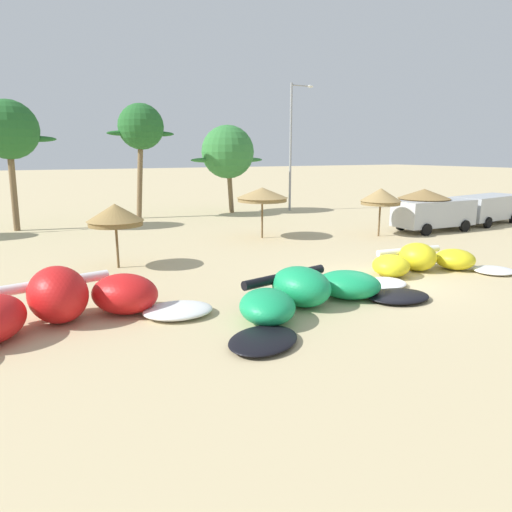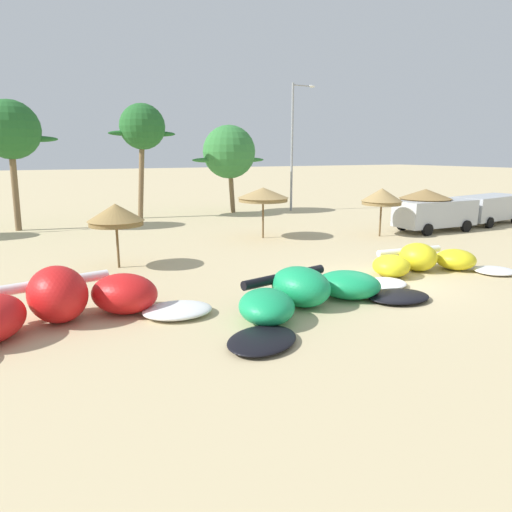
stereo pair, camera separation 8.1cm
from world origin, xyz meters
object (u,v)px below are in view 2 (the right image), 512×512
(parked_car_second, at_px, (434,213))
(lamppost_west_center, at_px, (294,141))
(parked_van, at_px, (487,207))
(palm_left_of_gap, at_px, (142,128))
(kite_left_of_center, at_px, (424,262))
(kite_far_left, at_px, (63,304))
(beach_umbrella_near_van, at_px, (116,215))
(beach_umbrella_middle, at_px, (263,194))
(kite_left, at_px, (310,294))
(palm_left, at_px, (10,131))
(palm_center_left, at_px, (229,152))
(beach_umbrella_outermost, at_px, (425,195))
(beach_umbrella_near_palms, at_px, (382,196))

(parked_car_second, xyz_separation_m, lamppost_west_center, (-1.86, 12.53, 4.38))
(parked_van, distance_m, palm_left_of_gap, 23.67)
(kite_left_of_center, bearing_deg, kite_far_left, 177.75)
(kite_far_left, bearing_deg, palm_left_of_gap, 69.38)
(kite_far_left, bearing_deg, beach_umbrella_near_van, 65.65)
(beach_umbrella_middle, distance_m, parked_van, 15.59)
(parked_car_second, bearing_deg, kite_left, -150.31)
(parked_van, distance_m, palm_left, 29.70)
(palm_left, bearing_deg, palm_center_left, 7.07)
(kite_left, relative_size, beach_umbrella_outermost, 2.57)
(beach_umbrella_near_van, bearing_deg, beach_umbrella_middle, 20.58)
(kite_left, xyz_separation_m, palm_center_left, (7.39, 21.82, 4.14))
(beach_umbrella_middle, height_order, palm_center_left, palm_center_left)
(kite_left_of_center, bearing_deg, beach_umbrella_middle, 101.30)
(kite_left_of_center, xyz_separation_m, beach_umbrella_middle, (-1.90, 9.51, 1.94))
(palm_left, height_order, lamppost_west_center, lamppost_west_center)
(kite_left, relative_size, beach_umbrella_near_palms, 2.95)
(parked_car_second, bearing_deg, beach_umbrella_middle, 164.42)
(beach_umbrella_near_van, distance_m, palm_left_of_gap, 15.48)
(beach_umbrella_near_palms, bearing_deg, parked_car_second, -2.54)
(beach_umbrella_middle, height_order, palm_left_of_gap, palm_left_of_gap)
(kite_left_of_center, height_order, beach_umbrella_outermost, beach_umbrella_outermost)
(parked_car_second, bearing_deg, palm_left, 151.35)
(kite_left, relative_size, parked_car_second, 1.57)
(parked_car_second, relative_size, palm_left, 0.66)
(palm_left_of_gap, xyz_separation_m, lamppost_west_center, (11.60, -1.22, -0.76))
(parked_car_second, bearing_deg, parked_van, 4.48)
(parked_van, height_order, palm_left_of_gap, palm_left_of_gap)
(palm_center_left, distance_m, lamppost_west_center, 5.30)
(kite_left, height_order, palm_left_of_gap, palm_left_of_gap)
(parked_car_second, distance_m, palm_left_of_gap, 19.92)
(palm_left_of_gap, bearing_deg, palm_center_left, -1.06)
(beach_umbrella_near_van, bearing_deg, kite_left_of_center, -31.76)
(palm_left, bearing_deg, palm_left_of_gap, 13.37)
(beach_umbrella_near_palms, height_order, beach_umbrella_outermost, beach_umbrella_near_palms)
(kite_left, bearing_deg, parked_car_second, 29.69)
(kite_far_left, distance_m, lamppost_west_center, 27.23)
(palm_left_of_gap, bearing_deg, kite_left_of_center, -75.20)
(beach_umbrella_near_palms, xyz_separation_m, beach_umbrella_outermost, (3.83, 0.43, -0.13))
(kite_far_left, height_order, beach_umbrella_outermost, beach_umbrella_outermost)
(beach_umbrella_outermost, relative_size, palm_left_of_gap, 0.39)
(kite_left_of_center, distance_m, palm_center_left, 20.82)
(beach_umbrella_middle, distance_m, palm_left_of_gap, 12.15)
(palm_left_of_gap, bearing_deg, parked_car_second, -45.59)
(kite_left, relative_size, lamppost_west_center, 0.80)
(beach_umbrella_middle, distance_m, beach_umbrella_outermost, 10.07)
(beach_umbrella_middle, relative_size, beach_umbrella_outermost, 0.91)
(kite_far_left, distance_m, beach_umbrella_near_van, 6.62)
(kite_left, relative_size, palm_center_left, 1.19)
(kite_left_of_center, relative_size, beach_umbrella_near_van, 2.65)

